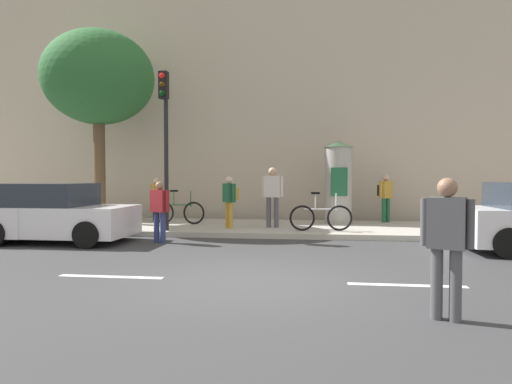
{
  "coord_description": "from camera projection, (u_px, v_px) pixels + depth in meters",
  "views": [
    {
      "loc": [
        1.0,
        -7.36,
        1.69
      ],
      "look_at": [
        -0.21,
        2.0,
        1.36
      ],
      "focal_mm": 32.68,
      "sensor_mm": 36.0,
      "label": 1
    }
  ],
  "objects": [
    {
      "name": "pedestrian_in_dark_shirt",
      "position": [
        156.0,
        196.0,
        16.0
      ],
      "size": [
        0.25,
        0.58,
        1.48
      ],
      "color": "black",
      "rests_on": "sidewalk_curb"
    },
    {
      "name": "pedestrian_in_light_jacket",
      "position": [
        385.0,
        194.0,
        15.45
      ],
      "size": [
        0.5,
        0.51,
        1.59
      ],
      "color": "#1E5938",
      "rests_on": "sidewalk_curb"
    },
    {
      "name": "pedestrian_near_pole",
      "position": [
        447.0,
        237.0,
        5.41
      ],
      "size": [
        0.55,
        0.38,
        1.67
      ],
      "color": "#4C4C51",
      "rests_on": "ground_plane"
    },
    {
      "name": "poster_column",
      "position": [
        338.0,
        182.0,
        15.1
      ],
      "size": [
        0.97,
        0.97,
        2.67
      ],
      "color": "#9E9B93",
      "rests_on": "sidewalk_curb"
    },
    {
      "name": "building_backdrop",
      "position": [
        292.0,
        112.0,
        19.22
      ],
      "size": [
        36.0,
        5.0,
        8.69
      ],
      "primitive_type": "cube",
      "color": "#B7A893",
      "rests_on": "ground_plane"
    },
    {
      "name": "bicycle_leaning",
      "position": [
        321.0,
        217.0,
        13.04
      ],
      "size": [
        1.76,
        0.29,
        1.09
      ],
      "color": "black",
      "rests_on": "sidewalk_curb"
    },
    {
      "name": "street_tree",
      "position": [
        98.0,
        79.0,
        15.15
      ],
      "size": [
        3.59,
        3.59,
        6.27
      ],
      "color": "brown",
      "rests_on": "sidewalk_curb"
    },
    {
      "name": "traffic_light",
      "position": [
        165.0,
        125.0,
        12.98
      ],
      "size": [
        0.24,
        0.45,
        4.43
      ],
      "color": "black",
      "rests_on": "sidewalk_curb"
    },
    {
      "name": "bicycle_upright",
      "position": [
        179.0,
        212.0,
        14.95
      ],
      "size": [
        1.76,
        0.27,
        1.09
      ],
      "color": "black",
      "rests_on": "sidewalk_curb"
    },
    {
      "name": "sidewalk_curb",
      "position": [
        283.0,
        228.0,
        14.41
      ],
      "size": [
        36.0,
        4.0,
        0.15
      ],
      "primitive_type": "cube",
      "color": "#B2ADA3",
      "rests_on": "ground_plane"
    },
    {
      "name": "lane_markings",
      "position": [
        253.0,
        281.0,
        7.48
      ],
      "size": [
        25.8,
        0.16,
        0.01
      ],
      "color": "silver",
      "rests_on": "ground_plane"
    },
    {
      "name": "pedestrian_with_bag",
      "position": [
        230.0,
        198.0,
        13.68
      ],
      "size": [
        0.5,
        0.5,
        1.53
      ],
      "color": "#B78C33",
      "rests_on": "sidewalk_curb"
    },
    {
      "name": "pedestrian_with_backpack",
      "position": [
        160.0,
        207.0,
        11.75
      ],
      "size": [
        0.58,
        0.45,
        1.55
      ],
      "color": "navy",
      "rests_on": "ground_plane"
    },
    {
      "name": "parked_car_red",
      "position": [
        49.0,
        214.0,
        11.89
      ],
      "size": [
        4.13,
        2.02,
        1.5
      ],
      "color": "silver",
      "rests_on": "ground_plane"
    },
    {
      "name": "pedestrian_tallest",
      "position": [
        272.0,
        192.0,
        13.88
      ],
      "size": [
        0.64,
        0.29,
        1.79
      ],
      "color": "#4C4C51",
      "rests_on": "sidewalk_curb"
    },
    {
      "name": "ground_plane",
      "position": [
        253.0,
        281.0,
        7.48
      ],
      "size": [
        80.0,
        80.0,
        0.0
      ],
      "primitive_type": "plane",
      "color": "#38383A"
    }
  ]
}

